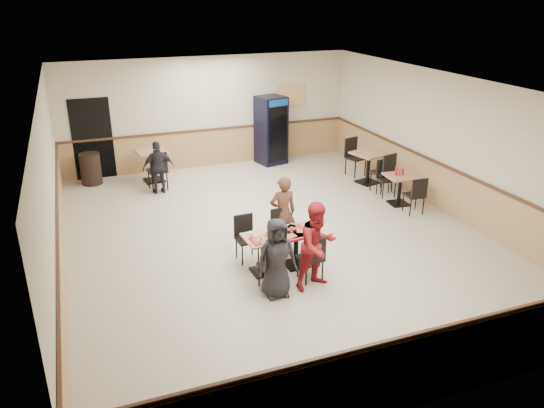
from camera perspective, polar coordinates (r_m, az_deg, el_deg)
name	(u,v)px	position (r m, az deg, el deg)	size (l,w,h in m)	color
ground	(275,236)	(10.70, 0.35, -3.44)	(10.00, 10.00, 0.00)	beige
room_shell	(305,163)	(13.32, 3.53, 4.41)	(10.00, 10.00, 10.00)	silver
main_table	(280,246)	(9.28, 0.87, -4.52)	(1.30, 0.70, 0.68)	black
main_chairs	(278,247)	(9.28, 0.61, -4.69)	(1.19, 1.54, 0.86)	black
diner_woman_left	(277,258)	(8.41, 0.52, -5.84)	(0.65, 0.43, 1.34)	black
diner_woman_right	(317,246)	(8.67, 4.91, -4.47)	(0.72, 0.56, 1.49)	maroon
diner_man_opposite	(283,213)	(9.96, 1.18, -0.93)	(0.52, 0.34, 1.43)	brown
lone_diner	(158,167)	(13.03, -12.11, 3.86)	(0.76, 0.31, 1.29)	black
tabletop_clutter	(284,234)	(9.14, 1.29, -3.23)	(1.12, 0.68, 0.12)	red
side_table_near	(400,185)	(12.45, 13.60, 1.98)	(0.70, 0.70, 0.70)	black
side_table_near_chair_south	(414,194)	(12.03, 15.05, 1.02)	(0.41, 0.41, 0.88)	black
side_table_near_chair_north	(387,179)	(12.89, 12.23, 2.69)	(0.41, 0.41, 0.88)	black
side_table_far	(369,163)	(13.67, 10.34, 4.37)	(0.91, 0.91, 0.80)	black
side_table_far_chair_south	(382,171)	(13.17, 11.75, 3.45)	(0.47, 0.47, 1.02)	black
side_table_far_chair_north	(356,157)	(14.21, 9.02, 5.02)	(0.47, 0.47, 1.02)	black
condiment_caddy	(399,171)	(12.37, 13.48, 3.44)	(0.23, 0.06, 0.20)	red
back_table	(153,161)	(13.92, -12.70, 4.51)	(0.83, 0.83, 0.80)	black
back_table_chair_lone	(157,170)	(13.32, -12.26, 3.64)	(0.47, 0.47, 1.02)	black
pepsi_cooler	(271,130)	(14.99, -0.09, 7.94)	(0.86, 0.86, 1.90)	black
trash_bin	(91,169)	(14.19, -18.91, 3.60)	(0.51, 0.51, 0.80)	black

